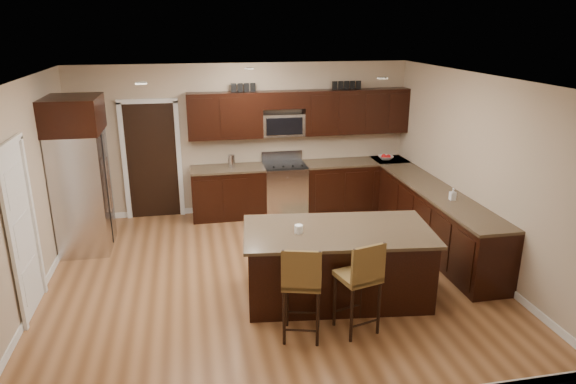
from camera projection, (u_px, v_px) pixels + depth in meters
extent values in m
plane|color=#96633B|center=(270.00, 276.00, 7.14)|extent=(6.00, 6.00, 0.00)
plane|color=silver|center=(267.00, 79.00, 6.30)|extent=(6.00, 6.00, 0.00)
plane|color=tan|center=(245.00, 139.00, 9.28)|extent=(6.00, 0.00, 6.00)
plane|color=tan|center=(22.00, 198.00, 6.17)|extent=(0.00, 5.50, 5.50)
plane|color=tan|center=(477.00, 172.00, 7.27)|extent=(0.00, 5.50, 5.50)
cube|color=black|center=(228.00, 193.00, 9.22)|extent=(1.30, 0.60, 0.88)
cube|color=black|center=(355.00, 186.00, 9.66)|extent=(1.94, 0.60, 0.88)
cube|color=black|center=(436.00, 221.00, 7.94)|extent=(0.60, 3.35, 0.88)
cube|color=brown|center=(227.00, 169.00, 9.08)|extent=(1.30, 0.63, 0.04)
cube|color=brown|center=(356.00, 162.00, 9.51)|extent=(1.94, 0.63, 0.04)
cube|color=brown|center=(439.00, 193.00, 7.80)|extent=(0.63, 3.35, 0.04)
cube|color=black|center=(225.00, 116.00, 8.92)|extent=(1.30, 0.33, 0.80)
cube|color=black|center=(356.00, 111.00, 9.35)|extent=(1.94, 0.33, 0.80)
cube|color=black|center=(283.00, 100.00, 9.03)|extent=(0.76, 0.33, 0.30)
cube|color=silver|center=(285.00, 189.00, 9.41)|extent=(0.76, 0.64, 0.90)
cube|color=black|center=(285.00, 165.00, 9.26)|extent=(0.76, 0.60, 0.03)
cube|color=black|center=(288.00, 194.00, 9.13)|extent=(0.65, 0.01, 0.45)
cube|color=silver|center=(282.00, 156.00, 9.48)|extent=(0.76, 0.05, 0.18)
cube|color=silver|center=(283.00, 125.00, 9.19)|extent=(0.76, 0.31, 0.40)
cube|color=black|center=(152.00, 161.00, 9.07)|extent=(0.85, 0.03, 2.06)
cube|color=white|center=(21.00, 233.00, 6.00)|extent=(0.03, 0.80, 2.04)
cube|color=black|center=(337.00, 265.00, 6.50)|extent=(2.35, 1.37, 0.88)
cube|color=brown|center=(338.00, 231.00, 6.35)|extent=(2.46, 1.48, 0.04)
cube|color=black|center=(336.00, 292.00, 6.62)|extent=(2.26, 1.28, 0.09)
cube|color=brown|center=(302.00, 281.00, 5.58)|extent=(0.52, 0.52, 0.06)
cube|color=brown|center=(301.00, 271.00, 5.33)|extent=(0.42, 0.15, 0.45)
cylinder|color=black|center=(289.00, 320.00, 5.49)|extent=(0.04, 0.04, 0.65)
cylinder|color=black|center=(322.00, 317.00, 5.56)|extent=(0.04, 0.04, 0.65)
cylinder|color=black|center=(283.00, 303.00, 5.83)|extent=(0.04, 0.04, 0.65)
cylinder|color=black|center=(314.00, 300.00, 5.89)|extent=(0.04, 0.04, 0.65)
cube|color=brown|center=(358.00, 276.00, 5.70)|extent=(0.51, 0.51, 0.06)
cube|color=brown|center=(368.00, 265.00, 5.47)|extent=(0.41, 0.15, 0.45)
cylinder|color=black|center=(346.00, 314.00, 5.61)|extent=(0.04, 0.04, 0.65)
cylinder|color=black|center=(377.00, 311.00, 5.67)|extent=(0.04, 0.04, 0.65)
cylinder|color=black|center=(337.00, 298.00, 5.94)|extent=(0.04, 0.04, 0.65)
cylinder|color=black|center=(366.00, 295.00, 6.01)|extent=(0.04, 0.04, 0.65)
cube|color=silver|center=(83.00, 192.00, 7.78)|extent=(0.72, 0.92, 1.83)
cube|color=black|center=(108.00, 190.00, 7.85)|extent=(0.01, 0.02, 1.74)
cylinder|color=silver|center=(108.00, 186.00, 7.75)|extent=(0.02, 0.02, 0.82)
cylinder|color=silver|center=(110.00, 183.00, 7.90)|extent=(0.02, 0.02, 0.82)
cube|color=black|center=(73.00, 115.00, 7.41)|extent=(0.78, 0.98, 0.52)
cube|color=olive|center=(313.00, 225.00, 8.92)|extent=(0.84, 0.57, 0.01)
imported|color=silver|center=(386.00, 158.00, 9.60)|extent=(0.33, 0.33, 0.07)
imported|color=#B2B2B2|center=(453.00, 194.00, 7.39)|extent=(0.08, 0.08, 0.18)
cylinder|color=silver|center=(232.00, 161.00, 9.05)|extent=(0.12, 0.12, 0.23)
cylinder|color=silver|center=(231.00, 163.00, 9.06)|extent=(0.11, 0.11, 0.17)
cylinder|color=white|center=(299.00, 229.00, 6.24)|extent=(0.10, 0.10, 0.10)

